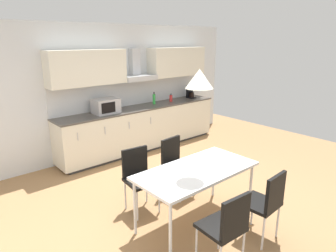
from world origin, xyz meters
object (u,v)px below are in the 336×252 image
(chair_near_left, at_px, (227,224))
(chair_near_right, at_px, (266,200))
(pendant_lamp, at_px, (199,79))
(coffee_maker, at_px, (191,92))
(bottle_red, at_px, (171,98))
(microwave, at_px, (106,106))
(chair_far_right, at_px, (175,161))
(bottle_green, at_px, (154,99))
(chair_far_left, at_px, (139,173))
(dining_table, at_px, (197,173))

(chair_near_left, relative_size, chair_near_right, 1.00)
(chair_near_left, xyz_separation_m, pendant_lamp, (0.35, 0.76, 1.33))
(chair_near_right, bearing_deg, coffee_maker, 57.00)
(coffee_maker, distance_m, bottle_red, 0.66)
(coffee_maker, bearing_deg, chair_near_left, -130.46)
(microwave, distance_m, chair_far_right, 2.00)
(chair_far_right, bearing_deg, microwave, 91.58)
(chair_near_left, bearing_deg, bottle_green, 62.01)
(bottle_green, bearing_deg, chair_far_left, -133.06)
(microwave, bearing_deg, chair_far_left, -108.04)
(bottle_green, xyz_separation_m, chair_near_left, (-1.86, -3.49, -0.50))
(chair_near_right, bearing_deg, chair_near_left, 179.99)
(coffee_maker, relative_size, bottle_green, 1.14)
(bottle_red, height_order, chair_far_left, bottle_red)
(chair_near_right, bearing_deg, dining_table, 114.87)
(chair_far_left, relative_size, chair_near_right, 1.00)
(microwave, xyz_separation_m, chair_far_right, (0.05, -1.92, -0.53))
(chair_far_left, bearing_deg, bottle_green, 46.94)
(chair_near_right, bearing_deg, microwave, 91.09)
(coffee_maker, distance_m, chair_near_left, 4.60)
(bottle_green, relative_size, chair_far_right, 0.30)
(dining_table, distance_m, chair_near_right, 0.86)
(microwave, relative_size, chair_far_left, 0.55)
(coffee_maker, relative_size, chair_near_left, 0.34)
(microwave, bearing_deg, bottle_red, -0.10)
(bottle_red, height_order, chair_far_right, bottle_red)
(chair_far_left, distance_m, pendant_lamp, 1.57)
(dining_table, xyz_separation_m, pendant_lamp, (0.00, 0.00, 1.16))
(chair_near_right, height_order, pendant_lamp, pendant_lamp)
(microwave, relative_size, chair_far_right, 0.55)
(bottle_red, relative_size, dining_table, 0.12)
(coffee_maker, distance_m, bottle_green, 1.11)
(chair_far_right, bearing_deg, dining_table, -114.12)
(chair_far_right, xyz_separation_m, chair_near_right, (0.01, -1.52, 0.00))
(dining_table, bearing_deg, coffee_maker, 46.12)
(dining_table, height_order, chair_near_right, chair_near_right)
(bottle_red, height_order, chair_near_right, bottle_red)
(dining_table, height_order, chair_near_left, chair_near_left)
(coffee_maker, bearing_deg, chair_near_right, -123.00)
(bottle_red, bearing_deg, chair_near_left, -123.80)
(chair_near_left, bearing_deg, chair_near_right, -0.01)
(bottle_green, distance_m, chair_near_right, 3.71)
(coffee_maker, height_order, chair_near_right, coffee_maker)
(microwave, bearing_deg, chair_near_left, -100.55)
(microwave, distance_m, dining_table, 2.72)
(bottle_green, xyz_separation_m, pendant_lamp, (-1.50, -2.73, 0.83))
(pendant_lamp, bearing_deg, bottle_red, 53.97)
(bottle_red, bearing_deg, coffee_maker, 2.54)
(chair_far_right, distance_m, pendant_lamp, 1.57)
(chair_far_right, relative_size, pendant_lamp, 2.72)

